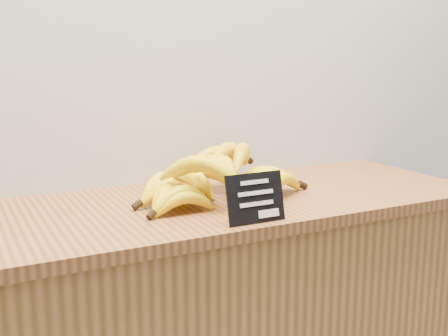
% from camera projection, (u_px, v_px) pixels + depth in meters
% --- Properties ---
extents(counter_top, '(1.43, 0.54, 0.03)m').
position_uv_depth(counter_top, '(215.00, 204.00, 1.46)').
color(counter_top, '#9A5E2F').
rests_on(counter_top, counter).
extents(chalkboard_sign, '(0.14, 0.03, 0.11)m').
position_uv_depth(chalkboard_sign, '(256.00, 198.00, 1.24)').
color(chalkboard_sign, black).
rests_on(chalkboard_sign, counter_top).
extents(banana_pile, '(0.49, 0.37, 0.13)m').
position_uv_depth(banana_pile, '(214.00, 178.00, 1.45)').
color(banana_pile, yellow).
rests_on(banana_pile, counter_top).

